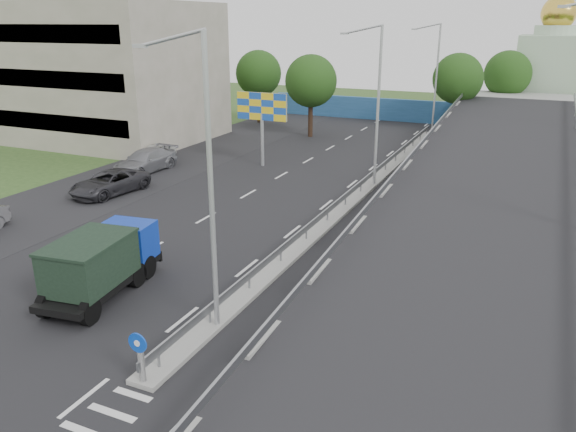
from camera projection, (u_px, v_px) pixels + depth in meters
The scene contains 22 objects.
ground at pixel (92, 432), 15.09m from camera, with size 160.00×160.00×0.00m, color #2D4C1E.
road_surface at pixel (292, 206), 33.46m from camera, with size 26.00×90.00×0.04m, color black.
parking_strip at pixel (119, 182), 38.53m from camera, with size 8.00×90.00×0.05m, color black.
median at pixel (361, 193), 35.70m from camera, with size 1.00×44.00×0.20m, color gray.
overpass_ramp at pixel (487, 181), 32.23m from camera, with size 10.00×50.00×3.50m.
median_guardrail at pixel (361, 183), 35.49m from camera, with size 0.09×44.00×0.71m.
sign_bollard at pixel (140, 357), 16.62m from camera, with size 0.64×0.23×1.67m.
lamp_post_near at pixel (205, 172), 18.30m from camera, with size 2.74×0.18×10.08m.
lamp_post_mid at pixel (376, 98), 35.50m from camera, with size 2.74×0.18×10.08m.
lamp_post_far at pixel (435, 73), 52.69m from camera, with size 2.74×0.18×10.08m.
beige_building at pixel (80, 71), 52.32m from camera, with size 24.00×14.00×12.00m, color gray.
blue_wall at pixel (403, 111), 60.97m from camera, with size 30.00×0.50×2.40m, color #235283.
church at pixel (550, 71), 61.05m from camera, with size 7.00×7.00×13.80m.
billboard at pixel (262, 111), 41.30m from camera, with size 4.00×0.24×5.50m.
tree_left_mid at pixel (311, 81), 51.68m from camera, with size 4.80×4.80×7.60m.
tree_median_far at pixel (458, 79), 53.89m from camera, with size 4.80×4.80×7.60m.
tree_left_far at pixel (259, 74), 59.10m from camera, with size 4.80×4.80×7.60m.
tree_ramp_far at pixel (508, 74), 58.35m from camera, with size 4.80×4.80×7.60m.
dump_truck at pixel (102, 261), 22.31m from camera, with size 2.91×6.10×2.59m.
parked_car_c at pixel (110, 183), 35.57m from camera, with size 2.45×5.31×1.47m, color #2B2B2F.
parked_car_d at pixel (145, 161), 40.83m from camera, with size 2.24×5.50×1.60m, color gray.
parked_car_e at pixel (155, 153), 43.84m from camera, with size 1.64×4.07×1.39m, color beige.
Camera 1 is at (9.90, -9.05, 10.47)m, focal length 35.00 mm.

